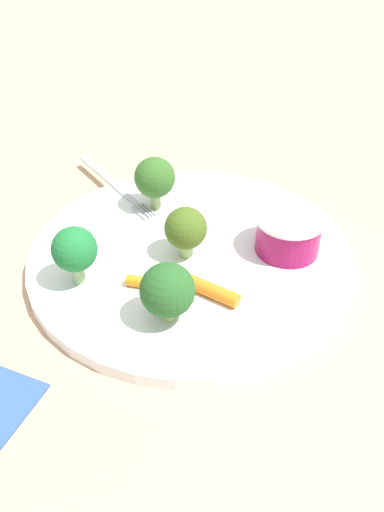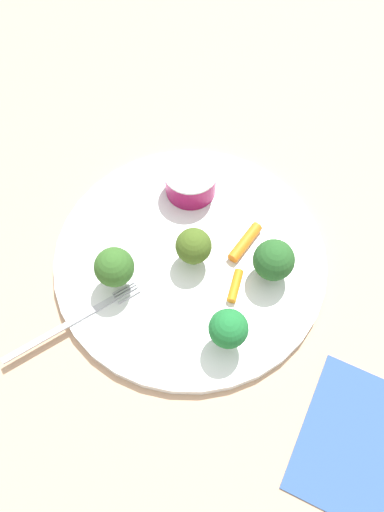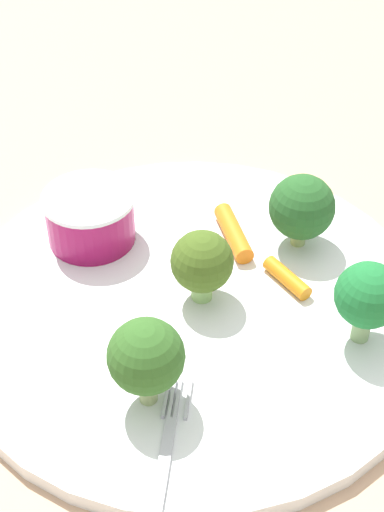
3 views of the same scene
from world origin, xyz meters
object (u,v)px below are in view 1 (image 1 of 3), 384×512
(carrot_stick_0, at_px, (211,290))
(carrot_stick_1, at_px, (148,283))
(broccoli_floret_0, at_px, (167,291))
(broccoli_floret_3, at_px, (75,250))
(plate, at_px, (191,257))
(sauce_cup, at_px, (288,234))
(broccoli_floret_2, at_px, (155,178))
(fork, at_px, (116,186))
(broccoli_floret_1, at_px, (183,227))

(carrot_stick_0, xyz_separation_m, carrot_stick_1, (0.04, 0.04, -0.00))
(broccoli_floret_0, relative_size, broccoli_floret_3, 0.97)
(plate, distance_m, carrot_stick_1, 0.07)
(broccoli_floret_3, bearing_deg, sauce_cup, -117.13)
(broccoli_floret_2, bearing_deg, plate, 164.85)
(broccoli_floret_2, bearing_deg, broccoli_floret_0, 145.65)
(fork, bearing_deg, sauce_cup, -163.71)
(broccoli_floret_0, height_order, broccoli_floret_3, broccoli_floret_3)
(broccoli_floret_0, bearing_deg, carrot_stick_0, -92.41)
(carrot_stick_1, bearing_deg, broccoli_floret_3, 41.43)
(sauce_cup, relative_size, carrot_stick_0, 1.20)
(carrot_stick_1, bearing_deg, broccoli_floret_0, 165.69)
(sauce_cup, distance_m, broccoli_floret_0, 0.15)
(broccoli_floret_2, xyz_separation_m, carrot_stick_1, (-0.10, 0.09, -0.03))
(broccoli_floret_0, distance_m, fork, 0.23)
(broccoli_floret_0, height_order, fork, broccoli_floret_0)
(broccoli_floret_2, relative_size, carrot_stick_1, 1.51)
(broccoli_floret_3, bearing_deg, broccoli_floret_2, -68.20)
(carrot_stick_0, height_order, carrot_stick_1, carrot_stick_0)
(broccoli_floret_3, distance_m, carrot_stick_0, 0.12)
(sauce_cup, xyz_separation_m, broccoli_floret_1, (0.06, 0.08, 0.01))
(plate, bearing_deg, broccoli_floret_3, 72.40)
(broccoli_floret_0, height_order, broccoli_floret_1, broccoli_floret_0)
(broccoli_floret_2, xyz_separation_m, broccoli_floret_3, (-0.05, 0.13, -0.00))
(plate, distance_m, broccoli_floret_2, 0.10)
(plate, bearing_deg, carrot_stick_0, 154.83)
(broccoli_floret_1, distance_m, fork, 0.15)
(broccoli_floret_0, xyz_separation_m, broccoli_floret_1, (0.06, -0.07, -0.00))
(broccoli_floret_1, xyz_separation_m, carrot_stick_1, (-0.02, 0.06, -0.03))
(broccoli_floret_0, relative_size, broccoli_floret_2, 0.94)
(sauce_cup, relative_size, carrot_stick_1, 1.68)
(broccoli_floret_1, bearing_deg, broccoli_floret_0, 132.06)
(sauce_cup, xyz_separation_m, carrot_stick_1, (0.04, 0.14, -0.01))
(broccoli_floret_1, bearing_deg, sauce_cup, -127.94)
(broccoli_floret_1, distance_m, carrot_stick_0, 0.07)
(broccoli_floret_3, xyz_separation_m, carrot_stick_0, (-0.09, -0.08, -0.03))
(sauce_cup, bearing_deg, carrot_stick_0, 90.50)
(carrot_stick_1, bearing_deg, broccoli_floret_2, -40.99)
(plate, xyz_separation_m, sauce_cup, (-0.06, -0.07, 0.03))
(broccoli_floret_1, bearing_deg, carrot_stick_0, 161.13)
(broccoli_floret_2, relative_size, fork, 0.36)
(carrot_stick_0, bearing_deg, broccoli_floret_1, -18.87)
(broccoli_floret_1, distance_m, broccoli_floret_2, 0.09)
(broccoli_floret_1, relative_size, broccoli_floret_3, 0.90)
(carrot_stick_0, height_order, fork, carrot_stick_0)
(broccoli_floret_2, height_order, carrot_stick_0, broccoli_floret_2)
(broccoli_floret_3, relative_size, carrot_stick_0, 1.05)
(plate, bearing_deg, broccoli_floret_0, 127.69)
(plate, height_order, fork, fork)
(plate, height_order, broccoli_floret_1, broccoli_floret_1)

